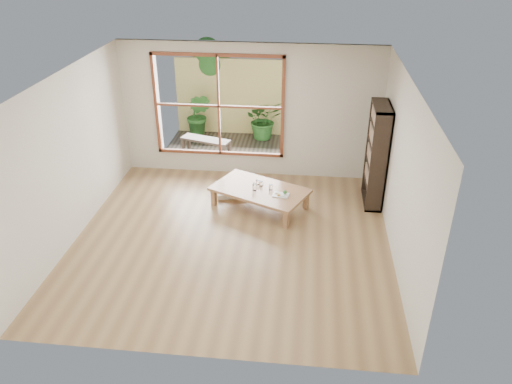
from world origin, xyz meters
TOP-DOWN VIEW (x-y plane):
  - ground at (0.00, 0.00)m, footprint 5.00×5.00m
  - low_table at (0.33, 1.10)m, footprint 1.87×1.52m
  - floor_cushion at (-0.24, 1.60)m, footprint 0.74×0.74m
  - bookshelf at (2.33, 1.51)m, footprint 0.29×0.82m
  - glass_tall at (0.25, 1.03)m, footprint 0.07×0.07m
  - glass_mid at (0.53, 1.08)m, footprint 0.07×0.07m
  - glass_short at (0.35, 1.21)m, footprint 0.07×0.07m
  - glass_small at (0.28, 1.25)m, footprint 0.07×0.07m
  - food_tray at (0.73, 0.90)m, footprint 0.30×0.23m
  - deck at (-0.60, 3.56)m, footprint 2.80×2.00m
  - garden_bench at (-1.07, 3.25)m, footprint 1.13×0.62m
  - bamboo_fence at (-0.60, 4.56)m, footprint 2.80×0.06m
  - shrub_right at (0.09, 4.28)m, footprint 1.01×0.94m
  - shrub_left at (-1.42, 4.20)m, footprint 0.68×0.59m
  - garden_tree at (-1.28, 4.86)m, footprint 1.04×0.85m

SIDE VIEW (x-z plane):
  - ground at x=0.00m, z-range 0.00..0.00m
  - deck at x=-0.60m, z-range -0.03..0.03m
  - floor_cushion at x=-0.24m, z-range 0.00..0.09m
  - garden_bench at x=-1.07m, z-range 0.14..0.48m
  - low_table at x=0.33m, z-range 0.14..0.49m
  - food_tray at x=0.73m, z-range 0.33..0.42m
  - glass_small at x=0.28m, z-range 0.36..0.44m
  - glass_short at x=0.35m, z-range 0.36..0.44m
  - glass_mid at x=0.53m, z-range 0.36..0.45m
  - glass_tall at x=0.25m, z-range 0.36..0.49m
  - shrub_right at x=0.09m, z-range 0.03..0.95m
  - shrub_left at x=-1.42m, z-range 0.02..1.08m
  - bamboo_fence at x=-0.60m, z-range 0.00..1.80m
  - bookshelf at x=2.33m, z-range 0.00..1.83m
  - garden_tree at x=-1.28m, z-range 0.52..2.74m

